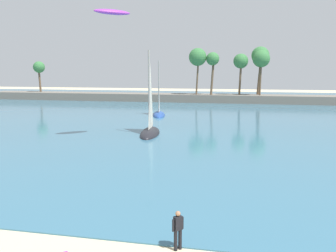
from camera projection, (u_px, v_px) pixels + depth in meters
The scene contains 6 objects.
sea at pixel (207, 108), 66.46m from camera, with size 220.00×106.09×0.06m, color #386B84.
palm_headland at pixel (213, 92), 78.63m from camera, with size 110.13×6.76×12.33m.
person_at_waterline at pixel (178, 229), 14.15m from camera, with size 0.41×0.42×1.67m.
sailboat_near_shore at pixel (150, 126), 39.63m from camera, with size 2.91×7.12×10.03m.
sailboat_mid_bay at pixel (159, 110), 55.82m from camera, with size 3.26×6.64×9.25m.
kite_aloft_high_over_bay at pixel (112, 12), 34.00m from camera, with size 3.72×1.26×0.52m, color purple.
Camera 1 is at (6.01, -5.09, 7.27)m, focal length 37.42 mm.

